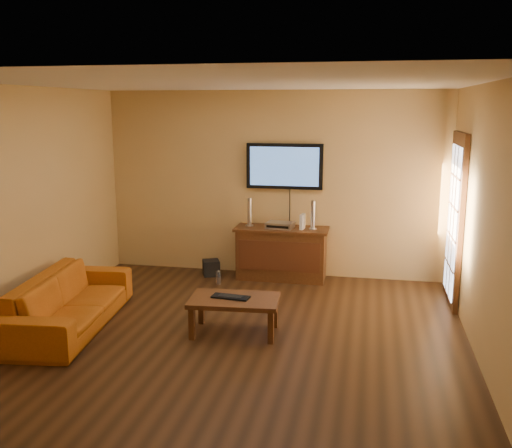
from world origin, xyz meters
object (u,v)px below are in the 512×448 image
(speaker_right, at_px, (313,216))
(game_console, at_px, (302,222))
(media_console, at_px, (281,253))
(coffee_table, at_px, (234,303))
(bottle, at_px, (218,278))
(speaker_left, at_px, (250,213))
(av_receiver, at_px, (280,225))
(television, at_px, (284,166))
(sofa, at_px, (70,292))
(subwoofer, at_px, (211,268))
(keyboard, at_px, (231,297))

(speaker_right, height_order, game_console, speaker_right)
(media_console, distance_m, coffee_table, 2.14)
(game_console, bearing_deg, bottle, -150.79)
(speaker_left, distance_m, av_receiver, 0.49)
(media_console, xyz_separation_m, bottle, (-0.83, -0.45, -0.29))
(speaker_left, bearing_deg, coffee_table, -82.23)
(television, xyz_separation_m, bottle, (-0.83, -0.67, -1.53))
(media_console, height_order, sofa, sofa)
(game_console, bearing_deg, speaker_left, -176.39)
(media_console, distance_m, sofa, 3.09)
(speaker_right, bearing_deg, subwoofer, -178.35)
(sofa, height_order, game_console, game_console)
(game_console, distance_m, keyboard, 2.21)
(keyboard, bearing_deg, television, 84.47)
(subwoofer, bearing_deg, bottle, -85.87)
(subwoofer, bearing_deg, game_console, -23.62)
(media_console, xyz_separation_m, subwoofer, (-1.05, -0.05, -0.27))
(speaker_left, distance_m, bottle, 1.04)
(coffee_table, height_order, game_console, game_console)
(sofa, xyz_separation_m, subwoofer, (1.02, 2.25, -0.29))
(sofa, height_order, bottle, sofa)
(speaker_left, bearing_deg, media_console, -4.80)
(subwoofer, bearing_deg, speaker_right, -22.84)
(sofa, bearing_deg, subwoofer, -30.76)
(av_receiver, relative_size, bottle, 1.85)
(media_console, height_order, speaker_left, speaker_left)
(speaker_right, xyz_separation_m, subwoofer, (-1.49, -0.04, -0.83))
(media_console, bearing_deg, subwoofer, -177.10)
(media_console, distance_m, keyboard, 2.14)
(subwoofer, distance_m, bottle, 0.45)
(speaker_left, xyz_separation_m, keyboard, (0.25, -2.17, -0.53))
(media_console, xyz_separation_m, speaker_right, (0.45, -0.01, 0.56))
(coffee_table, relative_size, subwoofer, 4.37)
(speaker_left, distance_m, speaker_right, 0.93)
(speaker_left, height_order, speaker_right, speaker_right)
(bottle, bearing_deg, speaker_right, 19.07)
(media_console, bearing_deg, av_receiver, -132.46)
(coffee_table, bearing_deg, sofa, -174.77)
(speaker_right, bearing_deg, av_receiver, -178.74)
(television, height_order, keyboard, television)
(game_console, height_order, subwoofer, game_console)
(speaker_right, distance_m, keyboard, 2.29)
(av_receiver, relative_size, game_console, 1.75)
(television, bearing_deg, speaker_right, -26.64)
(speaker_left, relative_size, bottle, 1.99)
(game_console, height_order, keyboard, game_console)
(media_console, distance_m, game_console, 0.57)
(keyboard, bearing_deg, bottle, 109.71)
(media_console, xyz_separation_m, av_receiver, (-0.02, -0.02, 0.42))
(coffee_table, height_order, sofa, sofa)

